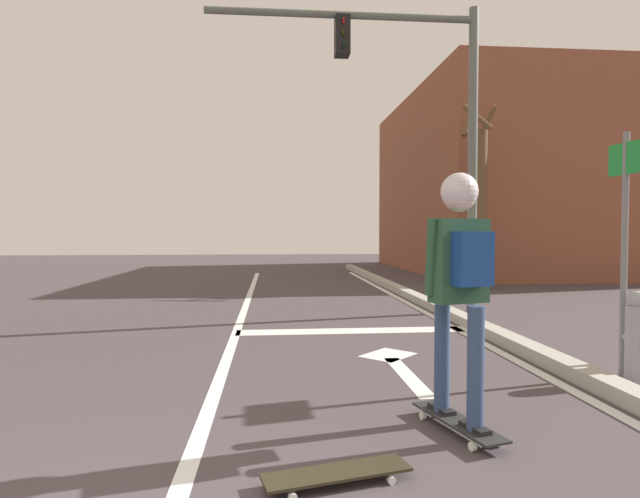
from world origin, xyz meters
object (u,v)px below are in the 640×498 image
object	(u,v)px
spare_skateboard	(337,473)
street_sign_post	(625,218)
roadside_tree	(479,203)
skateboard	(457,422)
fire_hydrant	(637,337)
traffic_signal_mast	(415,100)
skater	(460,263)

from	to	relation	value
spare_skateboard	street_sign_post	size ratio (longest dim) A/B	0.37
spare_skateboard	roadside_tree	world-z (taller)	roadside_tree
spare_skateboard	roadside_tree	bearing A→B (deg)	63.76
skateboard	roadside_tree	size ratio (longest dim) A/B	0.20
street_sign_post	fire_hydrant	world-z (taller)	street_sign_post
traffic_signal_mast	street_sign_post	world-z (taller)	traffic_signal_mast
traffic_signal_mast	street_sign_post	distance (m)	4.59
traffic_signal_mast	roadside_tree	size ratio (longest dim) A/B	1.15
traffic_signal_mast	skater	bearing A→B (deg)	-102.09
traffic_signal_mast	roadside_tree	xyz separation A→B (m)	(2.56, 3.49, -1.52)
spare_skateboard	roadside_tree	distance (m)	10.60
skateboard	fire_hydrant	distance (m)	2.34
skateboard	roadside_tree	world-z (taller)	roadside_tree
skater	fire_hydrant	xyz separation A→B (m)	(2.07, 1.04, -0.75)
fire_hydrant	roadside_tree	xyz separation A→B (m)	(1.61, 7.65, 1.64)
skater	street_sign_post	xyz separation A→B (m)	(2.06, 1.22, 0.35)
traffic_signal_mast	fire_hydrant	distance (m)	5.32
spare_skateboard	fire_hydrant	xyz separation A→B (m)	(3.00, 1.69, 0.36)
spare_skateboard	fire_hydrant	world-z (taller)	fire_hydrant
roadside_tree	skateboard	bearing A→B (deg)	-112.98
fire_hydrant	roadside_tree	distance (m)	7.99
street_sign_post	fire_hydrant	bearing A→B (deg)	-84.60
spare_skateboard	skateboard	bearing A→B (deg)	35.57
fire_hydrant	roadside_tree	world-z (taller)	roadside_tree
spare_skateboard	fire_hydrant	distance (m)	3.46
traffic_signal_mast	fire_hydrant	size ratio (longest dim) A/B	6.12
spare_skateboard	traffic_signal_mast	size ratio (longest dim) A/B	0.17
traffic_signal_mast	fire_hydrant	bearing A→B (deg)	-77.08
street_sign_post	roadside_tree	bearing A→B (deg)	77.76
skateboard	fire_hydrant	bearing A→B (deg)	26.36
spare_skateboard	traffic_signal_mast	xyz separation A→B (m)	(2.04, 5.85, 3.53)
traffic_signal_mast	fire_hydrant	xyz separation A→B (m)	(0.96, -4.17, -3.17)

